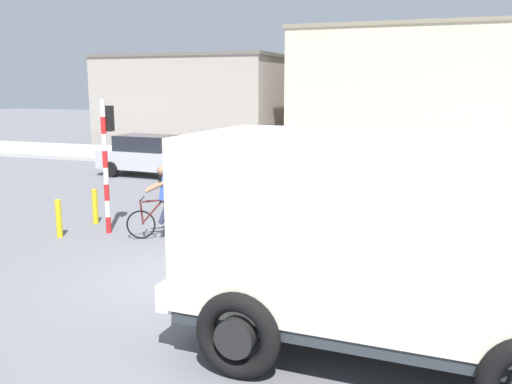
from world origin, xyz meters
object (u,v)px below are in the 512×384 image
(truck_foreground, at_px, (391,233))
(bollard_far, at_px, (95,207))
(car_white_mid, at_px, (292,159))
(car_red_near, at_px, (149,155))
(bollard_near, at_px, (59,219))
(cyclist, at_px, (163,202))
(traffic_light_pole, at_px, (106,148))
(car_far_side, at_px, (327,187))

(truck_foreground, bearing_deg, bollard_far, 149.33)
(truck_foreground, relative_size, car_white_mid, 1.27)
(car_red_near, distance_m, bollard_far, 7.74)
(bollard_near, bearing_deg, cyclist, 17.18)
(cyclist, distance_m, car_red_near, 9.40)
(traffic_light_pole, distance_m, car_red_near, 8.70)
(car_white_mid, bearing_deg, bollard_near, -107.28)
(car_white_mid, bearing_deg, bollard_far, -110.07)
(car_far_side, xyz_separation_m, bollard_far, (-5.43, -2.86, -0.37))
(truck_foreground, bearing_deg, cyclist, 143.97)
(car_red_near, bearing_deg, bollard_far, -69.67)
(truck_foreground, distance_m, cyclist, 6.93)
(truck_foreground, distance_m, traffic_light_pole, 8.22)
(traffic_light_pole, distance_m, bollard_far, 1.92)
(cyclist, height_order, traffic_light_pole, traffic_light_pole)
(cyclist, height_order, bollard_far, cyclist)
(truck_foreground, height_order, car_far_side, truck_foreground)
(car_red_near, bearing_deg, car_far_side, -28.41)
(truck_foreground, relative_size, traffic_light_pole, 1.72)
(bollard_near, height_order, bollard_far, same)
(car_red_near, distance_m, car_far_side, 9.23)
(traffic_light_pole, height_order, bollard_near, traffic_light_pole)
(traffic_light_pole, bearing_deg, bollard_far, 145.13)
(car_far_side, bearing_deg, truck_foreground, -71.62)
(truck_foreground, xyz_separation_m, cyclist, (-5.57, 4.05, -0.80))
(truck_foreground, distance_m, bollard_near, 8.70)
(car_red_near, xyz_separation_m, bollard_near, (2.69, -8.65, -0.37))
(cyclist, xyz_separation_m, bollard_far, (-2.38, 0.66, -0.41))
(car_far_side, relative_size, bollard_far, 4.62)
(traffic_light_pole, xyz_separation_m, car_red_near, (-3.54, 7.84, -1.25))
(car_white_mid, distance_m, bollard_near, 9.86)
(cyclist, bearing_deg, bollard_far, 164.41)
(cyclist, distance_m, traffic_light_pole, 1.95)
(cyclist, xyz_separation_m, car_red_near, (-5.07, 7.91, -0.05))
(bollard_far, bearing_deg, bollard_near, -90.00)
(car_white_mid, bearing_deg, traffic_light_pole, -103.56)
(car_white_mid, relative_size, bollard_near, 4.80)
(traffic_light_pole, bearing_deg, car_white_mid, 76.44)
(cyclist, distance_m, bollard_near, 2.53)
(car_red_near, relative_size, bollard_near, 4.55)
(car_white_mid, bearing_deg, car_red_near, -172.29)
(truck_foreground, xyz_separation_m, car_far_side, (-2.52, 7.57, -0.85))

